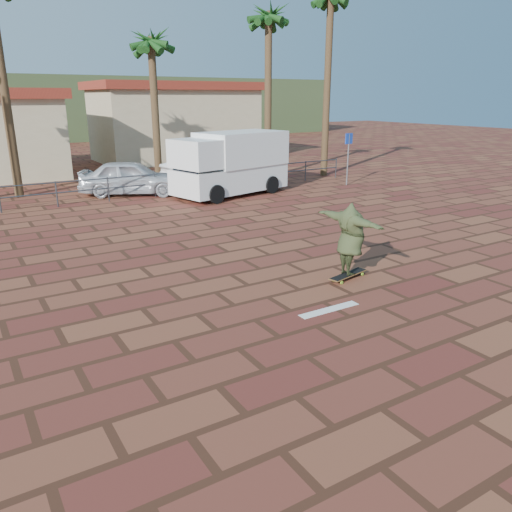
{
  "coord_description": "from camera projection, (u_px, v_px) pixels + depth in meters",
  "views": [
    {
      "loc": [
        -5.4,
        -8.31,
        4.1
      ],
      "look_at": [
        -0.01,
        0.48,
        0.8
      ],
      "focal_mm": 35.0,
      "sensor_mm": 36.0,
      "label": 1
    }
  ],
  "objects": [
    {
      "name": "longboard",
      "position": [
        348.0,
        275.0,
        11.76
      ],
      "size": [
        1.22,
        0.51,
        0.12
      ],
      "rotation": [
        0.0,
        0.0,
        0.22
      ],
      "color": "olive",
      "rests_on": "ground"
    },
    {
      "name": "hill_front",
      "position": [
        0.0,
        108.0,
        50.37
      ],
      "size": [
        70.0,
        18.0,
        6.0
      ],
      "primitive_type": "cube",
      "color": "#384C28",
      "rests_on": "ground"
    },
    {
      "name": "guardrail",
      "position": [
        108.0,
        185.0,
        20.22
      ],
      "size": [
        24.06,
        0.06,
        1.0
      ],
      "color": "#47494F",
      "rests_on": "ground"
    },
    {
      "name": "skateboarder",
      "position": [
        350.0,
        239.0,
        11.49
      ],
      "size": [
        0.63,
        2.11,
        1.7
      ],
      "primitive_type": "imported",
      "rotation": [
        0.0,
        0.0,
        1.6
      ],
      "color": "#374022",
      "rests_on": "longboard"
    },
    {
      "name": "paint_stripe",
      "position": [
        329.0,
        310.0,
        10.06
      ],
      "size": [
        1.4,
        0.22,
        0.01
      ],
      "primitive_type": "cube",
      "color": "white",
      "rests_on": "ground"
    },
    {
      "name": "street_sign",
      "position": [
        348.0,
        149.0,
        23.76
      ],
      "size": [
        0.5,
        0.13,
        2.45
      ],
      "rotation": [
        0.0,
        0.0,
        0.17
      ],
      "color": "gray",
      "rests_on": "ground"
    },
    {
      "name": "palm_center",
      "position": [
        151.0,
        45.0,
        23.07
      ],
      "size": [
        2.4,
        2.4,
        7.75
      ],
      "color": "brown",
      "rests_on": "ground"
    },
    {
      "name": "car_white",
      "position": [
        207.0,
        169.0,
        24.36
      ],
      "size": [
        4.57,
        1.96,
        1.46
      ],
      "primitive_type": "imported",
      "rotation": [
        0.0,
        0.0,
        1.66
      ],
      "color": "white",
      "rests_on": "ground"
    },
    {
      "name": "ground",
      "position": [
        268.0,
        297.0,
        10.69
      ],
      "size": [
        120.0,
        120.0,
        0.0
      ],
      "primitive_type": "plane",
      "color": "brown",
      "rests_on": "ground"
    },
    {
      "name": "car_silver",
      "position": [
        131.0,
        177.0,
        21.67
      ],
      "size": [
        4.71,
        3.57,
        1.49
      ],
      "primitive_type": "imported",
      "rotation": [
        0.0,
        0.0,
        1.1
      ],
      "color": "silver",
      "rests_on": "ground"
    },
    {
      "name": "palm_far_right",
      "position": [
        331.0,
        3.0,
        24.62
      ],
      "size": [
        2.4,
        2.4,
        10.05
      ],
      "color": "brown",
      "rests_on": "ground"
    },
    {
      "name": "campervan",
      "position": [
        231.0,
        162.0,
        21.48
      ],
      "size": [
        5.48,
        3.27,
        2.66
      ],
      "rotation": [
        0.0,
        0.0,
        0.24
      ],
      "color": "white",
      "rests_on": "ground"
    },
    {
      "name": "building_east",
      "position": [
        174.0,
        121.0,
        33.38
      ],
      "size": [
        10.6,
        6.6,
        5.0
      ],
      "color": "beige",
      "rests_on": "ground"
    },
    {
      "name": "palm_right",
      "position": [
        269.0,
        21.0,
        24.22
      ],
      "size": [
        2.4,
        2.4,
        9.05
      ],
      "color": "brown",
      "rests_on": "ground"
    }
  ]
}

